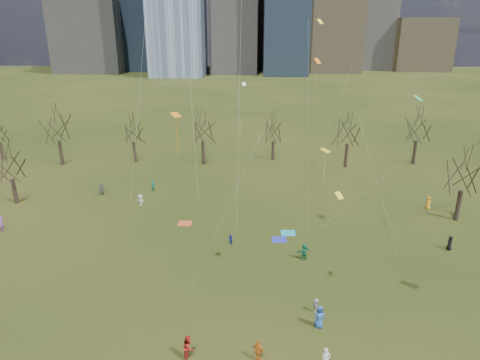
{
  "coord_description": "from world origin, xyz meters",
  "views": [
    {
      "loc": [
        1.07,
        -29.86,
        21.7
      ],
      "look_at": [
        0.0,
        12.0,
        7.0
      ],
      "focal_mm": 32.0,
      "sensor_mm": 36.0,
      "label": 1
    }
  ],
  "objects_px": {
    "person_0": "(319,317)",
    "person_2": "(189,347)",
    "blanket_crimson": "(185,223)",
    "person_1": "(326,359)",
    "person_4": "(258,351)",
    "blanket_navy": "(279,240)",
    "blanket_teal": "(288,233)"
  },
  "relations": [
    {
      "from": "person_2",
      "to": "person_4",
      "type": "bearing_deg",
      "value": -85.47
    },
    {
      "from": "blanket_crimson",
      "to": "person_0",
      "type": "relative_size",
      "value": 0.85
    },
    {
      "from": "person_0",
      "to": "person_4",
      "type": "height_order",
      "value": "person_0"
    },
    {
      "from": "person_1",
      "to": "person_2",
      "type": "relative_size",
      "value": 0.9
    },
    {
      "from": "blanket_navy",
      "to": "blanket_crimson",
      "type": "bearing_deg",
      "value": 160.63
    },
    {
      "from": "blanket_crimson",
      "to": "person_1",
      "type": "xyz_separation_m",
      "value": [
        12.9,
        -22.8,
        0.83
      ]
    },
    {
      "from": "person_0",
      "to": "person_4",
      "type": "relative_size",
      "value": 1.16
    },
    {
      "from": "blanket_teal",
      "to": "person_2",
      "type": "distance_m",
      "value": 21.57
    },
    {
      "from": "blanket_navy",
      "to": "blanket_teal",
      "type": "bearing_deg",
      "value": 56.03
    },
    {
      "from": "person_1",
      "to": "person_2",
      "type": "bearing_deg",
      "value": 162.19
    },
    {
      "from": "blanket_navy",
      "to": "blanket_crimson",
      "type": "xyz_separation_m",
      "value": [
        -10.96,
        3.85,
        0.0
      ]
    },
    {
      "from": "blanket_crimson",
      "to": "person_2",
      "type": "height_order",
      "value": "person_2"
    },
    {
      "from": "person_0",
      "to": "person_2",
      "type": "height_order",
      "value": "same"
    },
    {
      "from": "blanket_teal",
      "to": "blanket_crimson",
      "type": "distance_m",
      "value": 12.27
    },
    {
      "from": "blanket_crimson",
      "to": "person_4",
      "type": "height_order",
      "value": "person_4"
    },
    {
      "from": "blanket_navy",
      "to": "person_1",
      "type": "height_order",
      "value": "person_1"
    },
    {
      "from": "person_2",
      "to": "person_4",
      "type": "height_order",
      "value": "person_2"
    },
    {
      "from": "blanket_teal",
      "to": "person_2",
      "type": "bearing_deg",
      "value": -113.29
    },
    {
      "from": "blanket_crimson",
      "to": "person_2",
      "type": "distance_m",
      "value": 22.31
    },
    {
      "from": "blanket_navy",
      "to": "person_4",
      "type": "bearing_deg",
      "value": -98.02
    },
    {
      "from": "blanket_teal",
      "to": "person_4",
      "type": "distance_m",
      "value": 20.22
    },
    {
      "from": "blanket_navy",
      "to": "person_4",
      "type": "relative_size",
      "value": 0.98
    },
    {
      "from": "blanket_navy",
      "to": "person_2",
      "type": "height_order",
      "value": "person_2"
    },
    {
      "from": "person_1",
      "to": "person_0",
      "type": "bearing_deg",
      "value": 74.09
    },
    {
      "from": "blanket_navy",
      "to": "person_0",
      "type": "relative_size",
      "value": 0.85
    },
    {
      "from": "person_0",
      "to": "person_4",
      "type": "distance_m",
      "value": 5.98
    },
    {
      "from": "blanket_crimson",
      "to": "person_1",
      "type": "relative_size",
      "value": 0.94
    },
    {
      "from": "blanket_teal",
      "to": "blanket_navy",
      "type": "bearing_deg",
      "value": -123.97
    },
    {
      "from": "blanket_crimson",
      "to": "person_2",
      "type": "relative_size",
      "value": 0.85
    },
    {
      "from": "person_0",
      "to": "person_2",
      "type": "xyz_separation_m",
      "value": [
        -9.58,
        -3.59,
        0.0
      ]
    },
    {
      "from": "person_1",
      "to": "person_2",
      "type": "height_order",
      "value": "person_2"
    },
    {
      "from": "person_0",
      "to": "person_1",
      "type": "distance_m",
      "value": 4.39
    }
  ]
}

